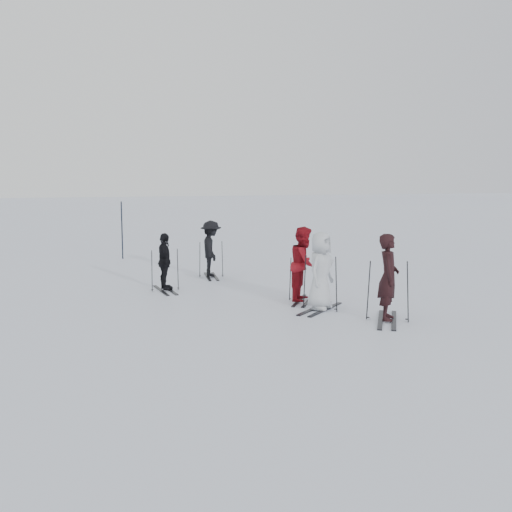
{
  "coord_description": "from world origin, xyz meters",
  "views": [
    {
      "loc": [
        -3.86,
        -15.19,
        3.29
      ],
      "look_at": [
        0.0,
        1.0,
        1.0
      ],
      "focal_mm": 45.0,
      "sensor_mm": 36.0,
      "label": 1
    }
  ],
  "objects_px": {
    "skier_red": "(304,265)",
    "skier_uphill_left": "(165,263)",
    "skier_near_dark": "(388,278)",
    "piste_marker": "(122,230)",
    "skier_grey": "(320,272)",
    "skier_uphill_far": "(211,249)"
  },
  "relations": [
    {
      "from": "skier_red",
      "to": "skier_uphill_left",
      "type": "distance_m",
      "value": 3.91
    },
    {
      "from": "skier_near_dark",
      "to": "skier_red",
      "type": "bearing_deg",
      "value": 51.43
    },
    {
      "from": "skier_near_dark",
      "to": "skier_uphill_left",
      "type": "xyz_separation_m",
      "value": [
        -4.36,
        4.59,
        -0.17
      ]
    },
    {
      "from": "skier_uphill_left",
      "to": "piste_marker",
      "type": "relative_size",
      "value": 0.73
    },
    {
      "from": "skier_red",
      "to": "skier_grey",
      "type": "height_order",
      "value": "skier_red"
    },
    {
      "from": "skier_near_dark",
      "to": "skier_uphill_left",
      "type": "distance_m",
      "value": 6.33
    },
    {
      "from": "skier_uphill_left",
      "to": "piste_marker",
      "type": "distance_m",
      "value": 6.6
    },
    {
      "from": "skier_red",
      "to": "skier_uphill_far",
      "type": "height_order",
      "value": "skier_red"
    },
    {
      "from": "skier_near_dark",
      "to": "skier_grey",
      "type": "distance_m",
      "value": 1.75
    },
    {
      "from": "skier_near_dark",
      "to": "skier_grey",
      "type": "bearing_deg",
      "value": 62.66
    },
    {
      "from": "skier_near_dark",
      "to": "skier_uphill_far",
      "type": "bearing_deg",
      "value": 48.94
    },
    {
      "from": "skier_uphill_left",
      "to": "piste_marker",
      "type": "bearing_deg",
      "value": -0.28
    },
    {
      "from": "skier_red",
      "to": "piste_marker",
      "type": "bearing_deg",
      "value": 54.01
    },
    {
      "from": "skier_grey",
      "to": "piste_marker",
      "type": "height_order",
      "value": "piste_marker"
    },
    {
      "from": "skier_red",
      "to": "skier_grey",
      "type": "bearing_deg",
      "value": -146.02
    },
    {
      "from": "skier_uphill_left",
      "to": "skier_uphill_far",
      "type": "relative_size",
      "value": 0.91
    },
    {
      "from": "skier_grey",
      "to": "skier_uphill_far",
      "type": "distance_m",
      "value": 5.36
    },
    {
      "from": "piste_marker",
      "to": "skier_red",
      "type": "bearing_deg",
      "value": -64.67
    },
    {
      "from": "skier_uphill_left",
      "to": "piste_marker",
      "type": "xyz_separation_m",
      "value": [
        -0.93,
        6.53,
        0.28
      ]
    },
    {
      "from": "skier_grey",
      "to": "piste_marker",
      "type": "bearing_deg",
      "value": 67.12
    },
    {
      "from": "skier_grey",
      "to": "skier_uphill_far",
      "type": "height_order",
      "value": "skier_grey"
    },
    {
      "from": "skier_red",
      "to": "skier_grey",
      "type": "relative_size",
      "value": 1.02
    }
  ]
}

